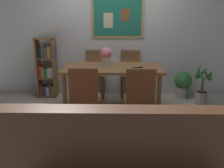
{
  "coord_description": "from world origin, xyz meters",
  "views": [
    {
      "loc": [
        0.11,
        -3.45,
        1.52
      ],
      "look_at": [
        0.04,
        -0.22,
        0.65
      ],
      "focal_mm": 39.04,
      "sensor_mm": 36.0,
      "label": 1
    }
  ],
  "objects_px": {
    "dining_table": "(112,72)",
    "dining_chair_near_right": "(140,95)",
    "potted_ivy": "(183,84)",
    "leather_couch": "(111,152)",
    "flower_vase": "(106,55)",
    "tv_remote": "(138,67)",
    "potted_palm": "(202,87)",
    "bookshelf": "(47,69)",
    "dining_chair_far_right": "(130,70)",
    "dining_chair_far_left": "(95,69)",
    "dining_chair_near_left": "(85,94)"
  },
  "relations": [
    {
      "from": "bookshelf",
      "to": "leather_couch",
      "type": "bearing_deg",
      "value": -63.42
    },
    {
      "from": "leather_couch",
      "to": "dining_chair_near_right",
      "type": "bearing_deg",
      "value": 71.4
    },
    {
      "from": "dining_chair_near_right",
      "to": "leather_couch",
      "type": "relative_size",
      "value": 0.51
    },
    {
      "from": "dining_table",
      "to": "bookshelf",
      "type": "distance_m",
      "value": 1.49
    },
    {
      "from": "dining_chair_near_right",
      "to": "potted_ivy",
      "type": "xyz_separation_m",
      "value": [
        1.0,
        1.55,
        -0.26
      ]
    },
    {
      "from": "dining_chair_far_right",
      "to": "potted_palm",
      "type": "bearing_deg",
      "value": -21.34
    },
    {
      "from": "bookshelf",
      "to": "flower_vase",
      "type": "bearing_deg",
      "value": -29.71
    },
    {
      "from": "dining_chair_near_right",
      "to": "potted_palm",
      "type": "relative_size",
      "value": 1.2
    },
    {
      "from": "dining_chair_far_left",
      "to": "potted_ivy",
      "type": "distance_m",
      "value": 1.76
    },
    {
      "from": "dining_chair_near_left",
      "to": "leather_couch",
      "type": "bearing_deg",
      "value": -70.94
    },
    {
      "from": "dining_table",
      "to": "tv_remote",
      "type": "bearing_deg",
      "value": -14.58
    },
    {
      "from": "bookshelf",
      "to": "potted_palm",
      "type": "xyz_separation_m",
      "value": [
        2.92,
        -0.43,
        -0.23
      ]
    },
    {
      "from": "dining_chair_near_right",
      "to": "leather_couch",
      "type": "distance_m",
      "value": 1.16
    },
    {
      "from": "dining_chair_far_right",
      "to": "tv_remote",
      "type": "bearing_deg",
      "value": -85.55
    },
    {
      "from": "bookshelf",
      "to": "potted_ivy",
      "type": "relative_size",
      "value": 2.24
    },
    {
      "from": "potted_ivy",
      "to": "leather_couch",
      "type": "bearing_deg",
      "value": -117.42
    },
    {
      "from": "flower_vase",
      "to": "dining_chair_far_right",
      "type": "bearing_deg",
      "value": 59.66
    },
    {
      "from": "dining_chair_far_left",
      "to": "potted_ivy",
      "type": "xyz_separation_m",
      "value": [
        1.74,
        -0.1,
        -0.26
      ]
    },
    {
      "from": "dining_chair_near_left",
      "to": "dining_chair_far_left",
      "type": "height_order",
      "value": "same"
    },
    {
      "from": "potted_palm",
      "to": "bookshelf",
      "type": "bearing_deg",
      "value": 171.66
    },
    {
      "from": "dining_chair_far_right",
      "to": "potted_ivy",
      "type": "distance_m",
      "value": 1.07
    },
    {
      "from": "dining_table",
      "to": "tv_remote",
      "type": "height_order",
      "value": "tv_remote"
    },
    {
      "from": "potted_ivy",
      "to": "dining_chair_far_left",
      "type": "bearing_deg",
      "value": 176.7
    },
    {
      "from": "dining_table",
      "to": "potted_ivy",
      "type": "relative_size",
      "value": 3.1
    },
    {
      "from": "potted_palm",
      "to": "dining_chair_far_left",
      "type": "bearing_deg",
      "value": 165.69
    },
    {
      "from": "dining_table",
      "to": "flower_vase",
      "type": "relative_size",
      "value": 5.21
    },
    {
      "from": "leather_couch",
      "to": "flower_vase",
      "type": "xyz_separation_m",
      "value": [
        -0.12,
        1.96,
        0.62
      ]
    },
    {
      "from": "potted_ivy",
      "to": "tv_remote",
      "type": "distance_m",
      "value": 1.35
    },
    {
      "from": "dining_table",
      "to": "dining_chair_far_left",
      "type": "distance_m",
      "value": 0.89
    },
    {
      "from": "bookshelf",
      "to": "potted_ivy",
      "type": "bearing_deg",
      "value": -0.53
    },
    {
      "from": "dining_chair_far_right",
      "to": "flower_vase",
      "type": "bearing_deg",
      "value": -120.34
    },
    {
      "from": "potted_palm",
      "to": "tv_remote",
      "type": "relative_size",
      "value": 4.8
    },
    {
      "from": "dining_table",
      "to": "dining_chair_near_right",
      "type": "bearing_deg",
      "value": -65.4
    },
    {
      "from": "potted_palm",
      "to": "dining_chair_near_left",
      "type": "bearing_deg",
      "value": -150.4
    },
    {
      "from": "dining_chair_near_left",
      "to": "dining_table",
      "type": "bearing_deg",
      "value": 66.64
    },
    {
      "from": "flower_vase",
      "to": "tv_remote",
      "type": "relative_size",
      "value": 1.95
    },
    {
      "from": "dining_table",
      "to": "potted_ivy",
      "type": "xyz_separation_m",
      "value": [
        1.38,
        0.7,
        -0.38
      ]
    },
    {
      "from": "leather_couch",
      "to": "tv_remote",
      "type": "bearing_deg",
      "value": 77.78
    },
    {
      "from": "potted_palm",
      "to": "flower_vase",
      "type": "xyz_separation_m",
      "value": [
        -1.72,
        -0.26,
        0.6
      ]
    },
    {
      "from": "dining_chair_near_left",
      "to": "dining_chair_near_right",
      "type": "distance_m",
      "value": 0.74
    },
    {
      "from": "dining_chair_far_right",
      "to": "dining_chair_near_left",
      "type": "bearing_deg",
      "value": -113.35
    },
    {
      "from": "tv_remote",
      "to": "potted_palm",
      "type": "bearing_deg",
      "value": 18.76
    },
    {
      "from": "bookshelf",
      "to": "flower_vase",
      "type": "height_order",
      "value": "bookshelf"
    },
    {
      "from": "dining_chair_far_left",
      "to": "flower_vase",
      "type": "xyz_separation_m",
      "value": [
        0.26,
        -0.76,
        0.39
      ]
    },
    {
      "from": "dining_table",
      "to": "potted_palm",
      "type": "height_order",
      "value": "potted_palm"
    },
    {
      "from": "leather_couch",
      "to": "tv_remote",
      "type": "distance_m",
      "value": 1.91
    },
    {
      "from": "dining_chair_near_right",
      "to": "potted_palm",
      "type": "height_order",
      "value": "dining_chair_near_right"
    },
    {
      "from": "potted_palm",
      "to": "flower_vase",
      "type": "distance_m",
      "value": 1.84
    },
    {
      "from": "dining_chair_near_left",
      "to": "bookshelf",
      "type": "height_order",
      "value": "bookshelf"
    },
    {
      "from": "dining_table",
      "to": "dining_chair_far_left",
      "type": "height_order",
      "value": "dining_chair_far_left"
    }
  ]
}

